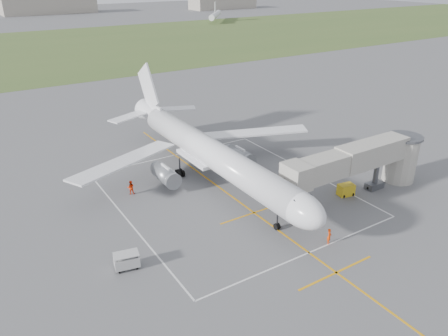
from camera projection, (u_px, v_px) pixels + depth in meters
ground at (213, 183)px, 62.17m from camera, size 700.00×700.00×0.00m
grass_strip at (32, 51)px, 161.91m from camera, size 700.00×120.00×0.02m
apron_markings at (235, 199)px, 57.71m from camera, size 28.20×60.00×0.01m
airliner at (210, 153)px, 60.92m from camera, size 38.93×46.75×13.52m
jet_bridge at (367, 160)px, 57.52m from camera, size 23.40×5.00×7.20m
gpu_unit at (346, 190)px, 58.47m from camera, size 2.30×1.80×1.57m
baggage_cart at (127, 261)px, 44.08m from camera, size 2.74×1.97×1.73m
ramp_worker_nose at (329, 236)px, 48.06m from camera, size 0.81×0.75×1.85m
ramp_worker_wing at (131, 187)px, 58.71m from camera, size 1.16×1.05×1.95m
distant_aircraft at (39, 26)px, 201.32m from camera, size 216.42×33.55×8.85m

